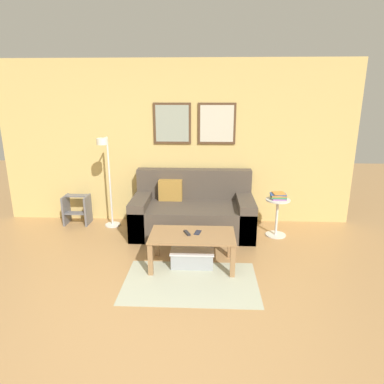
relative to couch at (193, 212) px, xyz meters
name	(u,v)px	position (x,y,z in m)	size (l,w,h in m)	color
ground_plane	(145,345)	(-0.29, -2.52, -0.30)	(16.00, 16.00, 0.00)	tan
wall_back	(176,143)	(-0.29, 0.49, 0.98)	(5.60, 0.09, 2.55)	#D6B76B
area_rug	(191,282)	(0.04, -1.51, -0.30)	(1.50, 0.95, 0.01)	#B2B79E
couch	(193,212)	(0.00, 0.00, 0.00)	(1.79, 0.95, 0.90)	#4C4238
coffee_table	(192,240)	(0.04, -1.10, 0.04)	(1.02, 0.58, 0.41)	#997047
storage_bin	(192,256)	(0.04, -1.07, -0.19)	(0.53, 0.37, 0.21)	#9EA3A8
floor_lamp	(107,172)	(-1.30, 0.04, 0.60)	(0.24, 0.43, 1.42)	white
side_table	(277,214)	(1.24, -0.12, 0.04)	(0.35, 0.35, 0.56)	silver
book_stack	(278,196)	(1.25, -0.10, 0.31)	(0.24, 0.18, 0.09)	#8C4C93
remote_control	(187,233)	(-0.02, -1.08, 0.12)	(0.04, 0.15, 0.02)	#232328
cell_phone	(198,232)	(0.10, -1.05, 0.11)	(0.07, 0.14, 0.01)	#1E2338
step_stool	(77,209)	(-1.88, 0.22, -0.05)	(0.39, 0.29, 0.47)	slate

